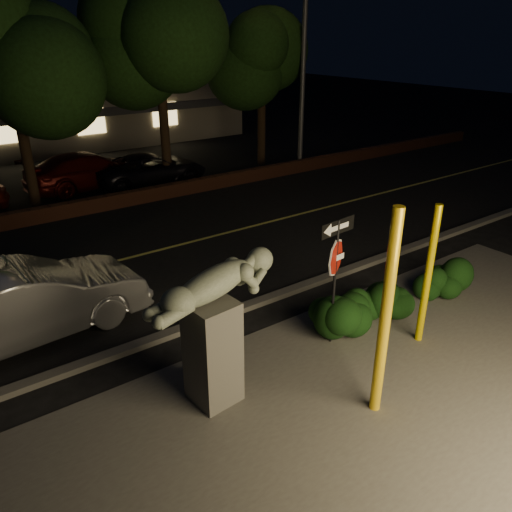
% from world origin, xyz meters
% --- Properties ---
extents(ground, '(90.00, 90.00, 0.00)m').
position_xyz_m(ground, '(0.00, 10.00, 0.00)').
color(ground, black).
rests_on(ground, ground).
extents(patio, '(14.00, 6.00, 0.02)m').
position_xyz_m(patio, '(0.00, -1.00, 0.01)').
color(patio, '#4C4944').
rests_on(patio, ground).
extents(road, '(80.00, 8.00, 0.01)m').
position_xyz_m(road, '(0.00, 7.00, 0.01)').
color(road, black).
rests_on(road, ground).
extents(lane_marking, '(80.00, 0.12, 0.00)m').
position_xyz_m(lane_marking, '(0.00, 7.00, 0.02)').
color(lane_marking, '#B9B14A').
rests_on(lane_marking, road).
extents(curb, '(80.00, 0.25, 0.12)m').
position_xyz_m(curb, '(0.00, 2.90, 0.06)').
color(curb, '#4C4944').
rests_on(curb, ground).
extents(brick_wall, '(40.00, 0.35, 0.50)m').
position_xyz_m(brick_wall, '(0.00, 11.30, 0.25)').
color(brick_wall, '#4C2518').
rests_on(brick_wall, ground).
extents(parking_lot, '(40.00, 12.00, 0.01)m').
position_xyz_m(parking_lot, '(0.00, 17.00, 0.01)').
color(parking_lot, black).
rests_on(parking_lot, ground).
extents(building, '(22.00, 10.20, 4.00)m').
position_xyz_m(building, '(0.00, 24.99, 2.00)').
color(building, '#746D5D').
rests_on(building, ground).
extents(tree_far_b, '(5.20, 5.20, 8.41)m').
position_xyz_m(tree_far_b, '(-2.50, 13.20, 6.05)').
color(tree_far_b, black).
rests_on(tree_far_b, ground).
extents(tree_far_c, '(4.80, 4.80, 7.84)m').
position_xyz_m(tree_far_c, '(2.50, 12.80, 5.66)').
color(tree_far_c, black).
rests_on(tree_far_c, ground).
extents(tree_far_d, '(4.40, 4.40, 7.42)m').
position_xyz_m(tree_far_d, '(7.50, 13.30, 5.42)').
color(tree_far_d, black).
rests_on(tree_far_d, ground).
extents(yellow_pole_left, '(0.17, 0.17, 3.49)m').
position_xyz_m(yellow_pole_left, '(-0.67, -0.97, 1.74)').
color(yellow_pole_left, yellow).
rests_on(yellow_pole_left, ground).
extents(yellow_pole_right, '(0.14, 0.14, 2.85)m').
position_xyz_m(yellow_pole_right, '(1.56, -0.12, 1.43)').
color(yellow_pole_right, '#DDBC02').
rests_on(yellow_pole_right, ground).
extents(signpost, '(0.88, 0.13, 2.59)m').
position_xyz_m(signpost, '(0.07, 0.86, 1.84)').
color(signpost, black).
rests_on(signpost, ground).
extents(sculpture, '(2.33, 0.82, 2.48)m').
position_xyz_m(sculpture, '(-2.63, 0.78, 1.53)').
color(sculpture, '#4C4944').
rests_on(sculpture, ground).
extents(hedge_center, '(1.98, 1.07, 0.99)m').
position_xyz_m(hedge_center, '(0.66, 0.98, 0.49)').
color(hedge_center, black).
rests_on(hedge_center, ground).
extents(hedge_right, '(1.95, 1.45, 1.14)m').
position_xyz_m(hedge_right, '(1.27, 0.84, 0.57)').
color(hedge_right, black).
rests_on(hedge_right, ground).
extents(hedge_far_right, '(1.44, 1.05, 0.91)m').
position_xyz_m(hedge_far_right, '(3.48, 0.80, 0.46)').
color(hedge_far_right, black).
rests_on(hedge_far_right, ground).
extents(streetlight, '(1.48, 0.83, 10.47)m').
position_xyz_m(streetlight, '(8.19, 11.55, 6.23)').
color(streetlight, '#454549').
rests_on(streetlight, ground).
extents(silver_sedan, '(4.88, 2.06, 1.57)m').
position_xyz_m(silver_sedan, '(-4.71, 4.55, 0.78)').
color(silver_sedan, '#B0B0B5').
rests_on(silver_sedan, ground).
extents(parked_car_darkred, '(5.06, 2.64, 1.40)m').
position_xyz_m(parked_car_darkred, '(-0.18, 14.25, 0.70)').
color(parked_car_darkred, '#400906').
rests_on(parked_car_darkred, ground).
extents(parked_car_dark, '(4.51, 2.20, 1.23)m').
position_xyz_m(parked_car_dark, '(2.02, 13.30, 0.62)').
color(parked_car_dark, black).
rests_on(parked_car_dark, ground).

